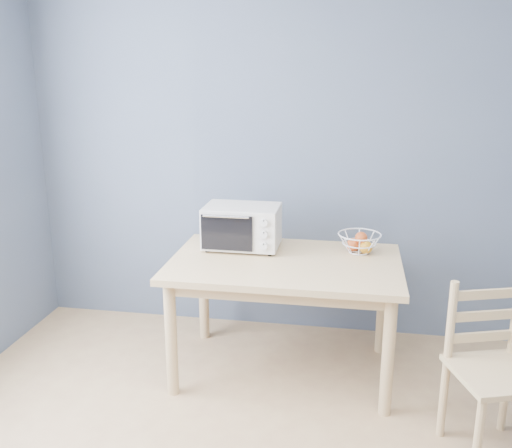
% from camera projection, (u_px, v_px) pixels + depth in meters
% --- Properties ---
extents(room, '(4.01, 4.51, 2.61)m').
position_uv_depth(room, '(249.00, 261.00, 1.82)').
color(room, tan).
rests_on(room, ground).
extents(dining_table, '(1.40, 0.90, 0.75)m').
position_uv_depth(dining_table, '(285.00, 276.00, 3.50)').
color(dining_table, tan).
rests_on(dining_table, ground).
extents(toaster_oven, '(0.48, 0.35, 0.28)m').
position_uv_depth(toaster_oven, '(239.00, 226.00, 3.67)').
color(toaster_oven, beige).
rests_on(toaster_oven, dining_table).
extents(fruit_basket, '(0.28, 0.28, 0.14)m').
position_uv_depth(fruit_basket, '(360.00, 242.00, 3.60)').
color(fruit_basket, silver).
rests_on(fruit_basket, dining_table).
extents(dining_chair, '(0.52, 0.52, 0.87)m').
position_uv_depth(dining_chair, '(493.00, 373.00, 2.82)').
color(dining_chair, tan).
rests_on(dining_chair, ground).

